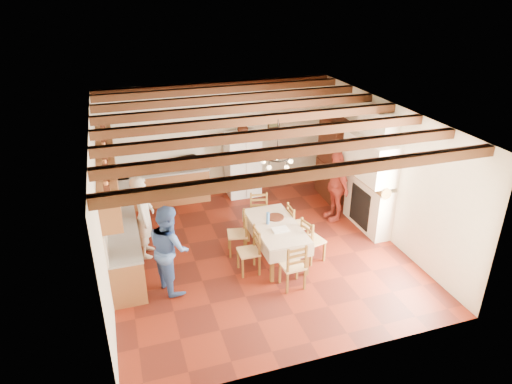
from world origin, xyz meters
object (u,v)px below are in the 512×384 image
(chair_left_far, at_px, (237,233))
(chair_right_far, at_px, (298,224))
(chair_end_near, at_px, (293,265))
(person_woman_red, at_px, (335,186))
(microwave, at_px, (188,163))
(dining_table, at_px, (276,228))
(chair_right_near, at_px, (313,239))
(refrigerator, at_px, (243,164))
(hutch, at_px, (333,159))
(chair_end_far, at_px, (260,215))
(chair_left_near, at_px, (248,251))
(person_man, at_px, (144,217))
(person_woman_blue, at_px, (169,248))

(chair_left_far, height_order, chair_right_far, same)
(chair_end_near, distance_m, person_woman_red, 3.01)
(microwave, bearing_deg, dining_table, -80.86)
(dining_table, bearing_deg, chair_right_near, -24.32)
(refrigerator, height_order, chair_end_near, refrigerator)
(hutch, bearing_deg, microwave, 167.66)
(dining_table, distance_m, chair_end_far, 1.05)
(chair_left_near, relative_size, microwave, 1.90)
(person_man, height_order, person_woman_blue, person_man)
(dining_table, xyz_separation_m, microwave, (-1.20, 3.31, 0.35))
(chair_end_far, bearing_deg, dining_table, -77.21)
(chair_left_near, relative_size, person_man, 0.54)
(dining_table, distance_m, microwave, 3.54)
(chair_left_near, bearing_deg, chair_right_far, 118.67)
(chair_end_far, relative_size, person_woman_blue, 0.56)
(chair_right_near, bearing_deg, microwave, 14.08)
(person_man, bearing_deg, hutch, -65.06)
(person_man, bearing_deg, chair_end_near, -118.87)
(chair_end_near, xyz_separation_m, chair_end_far, (0.03, 2.07, 0.00))
(chair_left_far, xyz_separation_m, chair_right_far, (1.35, -0.05, 0.00))
(chair_left_near, bearing_deg, person_woman_red, 121.17)
(dining_table, relative_size, chair_end_near, 1.84)
(chair_right_near, xyz_separation_m, microwave, (-1.90, 3.63, 0.56))
(refrigerator, bearing_deg, person_man, -141.15)
(chair_end_near, distance_m, person_woman_blue, 2.32)
(hutch, relative_size, chair_left_far, 2.24)
(chair_left_near, bearing_deg, chair_left_far, -177.04)
(chair_left_near, bearing_deg, chair_end_far, 154.62)
(person_man, height_order, microwave, person_man)
(chair_right_near, xyz_separation_m, person_man, (-3.25, 1.28, 0.41))
(person_woman_red, bearing_deg, chair_right_near, -43.08)
(person_woman_red, height_order, microwave, person_woman_red)
(chair_end_near, bearing_deg, chair_end_far, -93.73)
(refrigerator, bearing_deg, dining_table, -94.36)
(chair_right_far, bearing_deg, refrigerator, 8.73)
(person_woman_blue, distance_m, person_woman_red, 4.44)
(refrigerator, xyz_separation_m, chair_left_far, (-0.95, -2.81, -0.38))
(chair_end_near, bearing_deg, hutch, -129.34)
(chair_right_far, height_order, person_woman_blue, person_woman_blue)
(chair_end_near, relative_size, microwave, 1.90)
(dining_table, relative_size, person_man, 0.99)
(microwave, bearing_deg, hutch, -26.05)
(chair_right_far, bearing_deg, chair_left_far, 88.70)
(dining_table, height_order, chair_right_far, chair_right_far)
(chair_left_near, relative_size, chair_left_far, 1.00)
(person_woman_red, bearing_deg, dining_table, -62.10)
(refrigerator, distance_m, person_woman_blue, 4.33)
(refrigerator, xyz_separation_m, dining_table, (-0.24, -3.22, -0.17))
(chair_left_near, height_order, chair_end_far, same)
(dining_table, bearing_deg, person_woman_red, 31.44)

